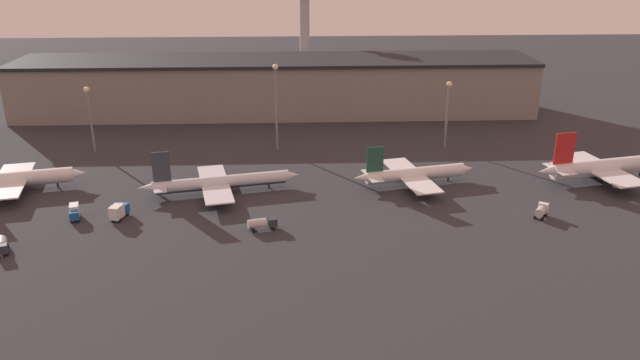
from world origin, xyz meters
The scene contains 15 objects.
ground centered at (0.00, 0.00, 0.00)m, with size 600.00×600.00×0.00m, color #2D2D33.
terminal_building centered at (0.00, 100.99, 10.57)m, with size 195.67×31.25×21.07m.
airplane_0 centered at (-68.72, 22.93, 3.48)m, with size 36.51×28.39×13.61m.
airplane_1 centered at (-13.54, 19.57, 2.97)m, with size 42.56×28.96×12.80m.
airplane_2 centered at (39.48, 23.42, 3.05)m, with size 35.18×28.53×11.90m.
airplane_3 centered at (93.57, 24.45, 3.87)m, with size 42.53×29.37×15.01m.
service_vehicle_1 centered at (-57.32, -12.37, 1.64)m, with size 4.32×6.33×2.79m.
service_vehicle_2 centered at (-47.10, 4.44, 1.88)m, with size 3.59×5.86×3.41m.
service_vehicle_3 centered at (-36.30, 3.91, 2.08)m, with size 3.83×6.31×3.81m.
service_vehicle_4 centered at (-1.17, -3.59, 1.67)m, with size 7.18×3.79×2.83m.
service_vehicle_5 centered at (66.82, 0.56, 1.72)m, with size 4.48×5.01×3.16m.
lamp_post_0 centered at (-57.10, 55.29, 13.78)m, with size 1.80×1.80×21.18m.
lamp_post_1 centered at (1.08, 55.29, 17.41)m, with size 1.80×1.80×27.76m.
lamp_post_2 centered at (55.59, 55.29, 14.14)m, with size 1.80×1.80×21.83m.
control_tower centered at (11.82, 149.03, 27.85)m, with size 9.00×9.00×48.33m.
Camera 1 is at (6.89, -136.15, 64.29)m, focal length 35.00 mm.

